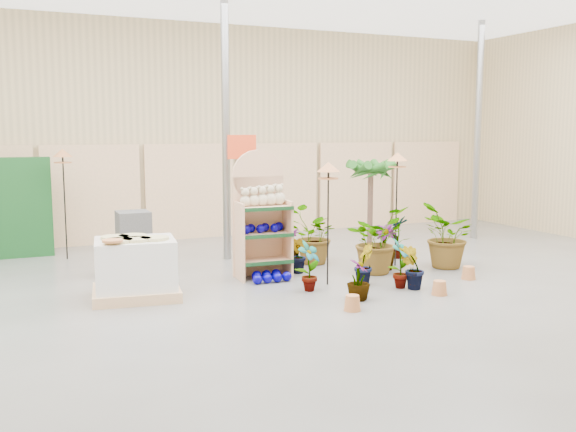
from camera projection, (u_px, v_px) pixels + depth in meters
name	position (u px, v px, depth m)	size (l,w,h in m)	color
room	(285.00, 135.00, 8.79)	(15.20, 12.10, 4.70)	#5F5E5C
display_shelf	(260.00, 219.00, 9.97)	(0.85, 0.56, 1.98)	tan
teddy_bears	(264.00, 197.00, 9.86)	(0.74, 0.20, 0.32)	#C7B693
gazing_balls_shelf	(263.00, 228.00, 9.89)	(0.73, 0.25, 0.14)	#040088
gazing_balls_floor	(270.00, 277.00, 9.71)	(0.63, 0.39, 0.15)	#040088
pallet_stack	(136.00, 268.00, 8.71)	(1.27, 1.10, 0.85)	tan
charcoal_planters	(128.00, 248.00, 10.20)	(0.80, 0.50, 1.00)	#3B3B3B
offer_sign	(242.00, 173.00, 10.79)	(0.50, 0.08, 2.20)	gray
bird_table_front	(328.00, 171.00, 9.31)	(0.34, 0.34, 1.82)	black
bird_table_right	(397.00, 161.00, 10.64)	(0.34, 0.34, 1.91)	black
bird_table_back	(63.00, 157.00, 11.18)	(0.34, 0.34, 1.96)	black
palm	(371.00, 169.00, 11.55)	(0.70, 0.70, 1.85)	brown
potted_plant_0	(309.00, 266.00, 9.09)	(0.38, 0.26, 0.72)	#1D5617
potted_plant_1	(363.00, 265.00, 9.48)	(0.33, 0.27, 0.60)	#1D5617
potted_plant_2	(376.00, 240.00, 10.26)	(0.96, 0.83, 1.07)	#1D5617
potted_plant_3	(384.00, 247.00, 10.52)	(0.41, 0.41, 0.74)	#1D5617
potted_plant_4	(398.00, 237.00, 11.46)	(0.41, 0.28, 0.78)	#1D5617
potted_plant_5	(299.00, 255.00, 10.23)	(0.32, 0.26, 0.58)	#1D5617
potted_plant_6	(312.00, 235.00, 10.93)	(0.89, 0.77, 0.99)	#1D5617
potted_plant_7	(359.00, 280.00, 8.62)	(0.31, 0.31, 0.56)	#1D5617
potted_plant_8	(401.00, 264.00, 9.27)	(0.38, 0.26, 0.73)	#1D5617
potted_plant_9	(412.00, 268.00, 9.22)	(0.34, 0.27, 0.62)	#1D5617
potted_plant_10	(448.00, 236.00, 10.59)	(0.98, 0.85, 1.08)	#1D5617
potted_plant_11	(291.00, 245.00, 11.19)	(0.32, 0.32, 0.57)	#1D5617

